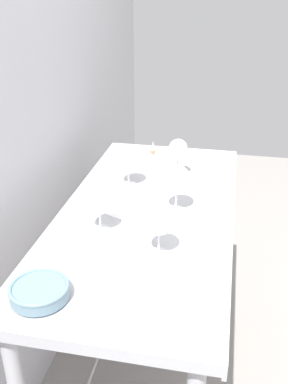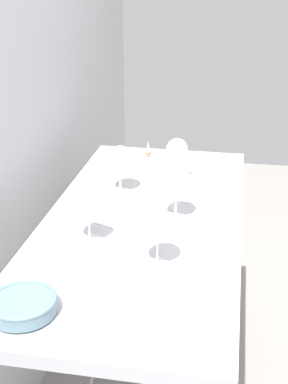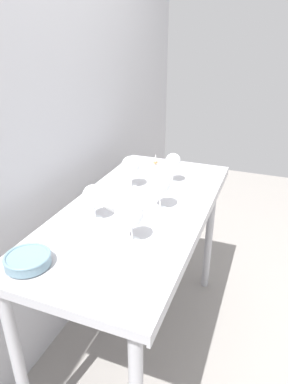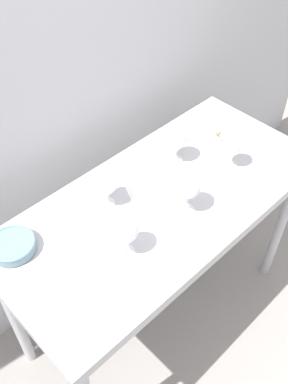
% 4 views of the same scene
% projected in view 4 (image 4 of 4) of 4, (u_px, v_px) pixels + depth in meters
% --- Properties ---
extents(ground_plane, '(6.00, 6.00, 0.00)m').
position_uv_depth(ground_plane, '(157.00, 310.00, 2.39)').
color(ground_plane, gray).
extents(back_wall, '(3.80, 0.04, 2.60)m').
position_uv_depth(back_wall, '(74.00, 62.00, 1.70)').
color(back_wall, '#B7B7BC').
rests_on(back_wall, ground_plane).
extents(steel_counter, '(1.40, 0.65, 0.90)m').
position_uv_depth(steel_counter, '(162.00, 216.00, 1.81)').
color(steel_counter, '#B1B1B6').
rests_on(steel_counter, ground_plane).
extents(wine_glass_far_left, '(0.10, 0.10, 0.17)m').
position_uv_depth(wine_glass_far_left, '(105.00, 183.00, 1.64)').
color(wine_glass_far_left, white).
rests_on(wine_glass_far_left, steel_counter).
extents(wine_glass_far_right, '(0.10, 0.10, 0.18)m').
position_uv_depth(wine_glass_far_right, '(176.00, 138.00, 1.81)').
color(wine_glass_far_right, white).
rests_on(wine_glass_far_right, steel_counter).
extents(wine_glass_near_left, '(0.10, 0.10, 0.17)m').
position_uv_depth(wine_glass_near_left, '(125.00, 231.00, 1.47)').
color(wine_glass_near_left, white).
rests_on(wine_glass_near_left, steel_counter).
extents(wine_glass_near_right, '(0.08, 0.08, 0.17)m').
position_uv_depth(wine_glass_near_right, '(233.00, 144.00, 1.78)').
color(wine_glass_near_right, white).
rests_on(wine_glass_near_right, steel_counter).
extents(wine_glass_near_center, '(0.10, 0.10, 0.19)m').
position_uv_depth(wine_glass_near_center, '(188.00, 187.00, 1.60)').
color(wine_glass_near_center, white).
rests_on(wine_glass_near_center, steel_counter).
extents(tasting_sheet_upper, '(0.25, 0.27, 0.00)m').
position_uv_depth(tasting_sheet_upper, '(146.00, 187.00, 1.78)').
color(tasting_sheet_upper, white).
rests_on(tasting_sheet_upper, steel_counter).
extents(tasting_sheet_lower, '(0.21, 0.28, 0.00)m').
position_uv_depth(tasting_sheet_lower, '(74.00, 230.00, 1.63)').
color(tasting_sheet_lower, white).
rests_on(tasting_sheet_lower, steel_counter).
extents(tasting_bowl, '(0.17, 0.17, 0.05)m').
position_uv_depth(tasting_bowl, '(12.00, 245.00, 1.54)').
color(tasting_bowl, '#4C4C4C').
rests_on(tasting_bowl, steel_counter).
extents(decanter_funnel, '(0.12, 0.12, 0.14)m').
position_uv_depth(decanter_funnel, '(217.00, 141.00, 1.92)').
color(decanter_funnel, '#B5B5B5').
rests_on(decanter_funnel, steel_counter).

